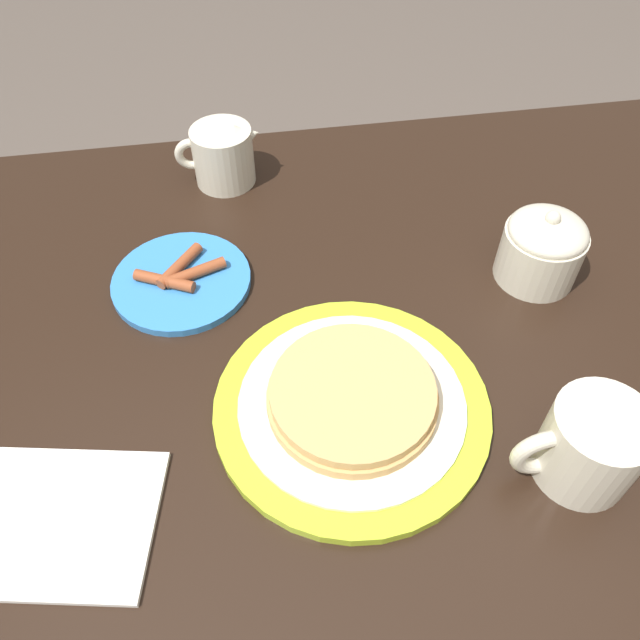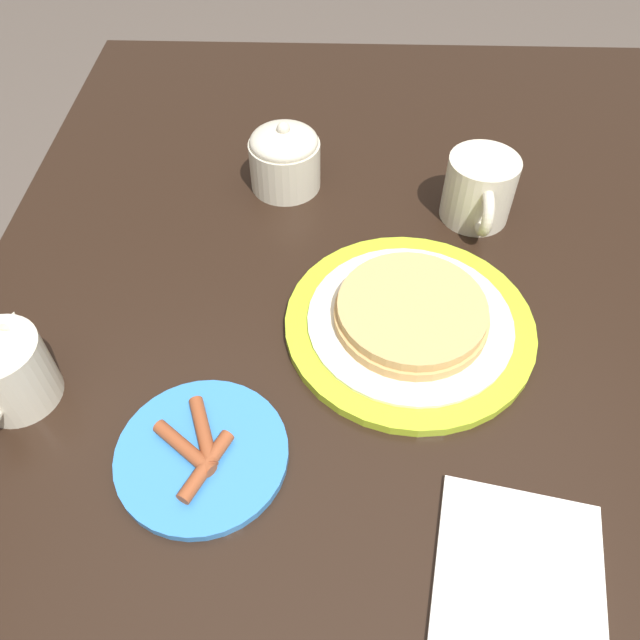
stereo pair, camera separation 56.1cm
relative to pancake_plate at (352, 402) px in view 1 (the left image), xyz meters
The scene contains 8 objects.
ground_plane 0.79m from the pancake_plate, 148.48° to the right, with size 8.00×8.00×0.00m, color #51473F.
dining_table 0.15m from the pancake_plate, 148.48° to the right, with size 1.27×0.98×0.77m.
pancake_plate is the anchor object (origin of this frame).
side_plate_bacon 0.27m from the pancake_plate, 51.25° to the right, with size 0.17×0.17×0.02m.
coffee_mug 0.22m from the pancake_plate, 153.56° to the left, with size 0.12×0.09×0.09m.
creamer_pitcher 0.42m from the pancake_plate, 76.04° to the right, with size 0.12×0.08×0.09m.
sugar_bowl 0.30m from the pancake_plate, 148.69° to the right, with size 0.10×0.10×0.10m.
napkin 0.30m from the pancake_plate, 14.42° to the left, with size 0.21×0.17×0.01m.
Camera 1 is at (0.13, 0.36, 1.32)m, focal length 35.00 mm.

